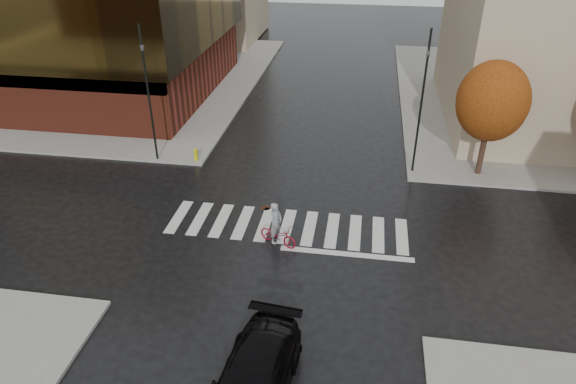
% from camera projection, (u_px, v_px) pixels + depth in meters
% --- Properties ---
extents(ground, '(120.00, 120.00, 0.00)m').
position_uv_depth(ground, '(285.00, 232.00, 24.55)').
color(ground, black).
rests_on(ground, ground).
extents(sidewalk_nw, '(30.00, 30.00, 0.15)m').
position_uv_depth(sidewalk_nw, '(89.00, 77.00, 45.28)').
color(sidewalk_nw, gray).
rests_on(sidewalk_nw, ground).
extents(crosswalk, '(12.00, 3.00, 0.01)m').
position_uv_depth(crosswalk, '(287.00, 226.00, 24.97)').
color(crosswalk, silver).
rests_on(crosswalk, ground).
extents(tree_ne_a, '(3.80, 3.80, 6.50)m').
position_uv_depth(tree_ne_a, '(493.00, 101.00, 27.29)').
color(tree_ne_a, '#301D15').
rests_on(tree_ne_a, sidewalk_ne).
extents(sedan, '(2.80, 5.75, 1.61)m').
position_uv_depth(sedan, '(253.00, 382.00, 16.01)').
color(sedan, black).
rests_on(sedan, ground).
extents(cyclist, '(2.01, 1.35, 2.16)m').
position_uv_depth(cyclist, '(277.00, 231.00, 23.35)').
color(cyclist, maroon).
rests_on(cyclist, ground).
extents(traffic_light_nw, '(0.23, 0.21, 7.94)m').
position_uv_depth(traffic_light_nw, '(147.00, 85.00, 28.74)').
color(traffic_light_nw, black).
rests_on(traffic_light_nw, sidewalk_nw).
extents(traffic_light_ne, '(0.20, 0.23, 8.05)m').
position_uv_depth(traffic_light_ne, '(423.00, 93.00, 27.38)').
color(traffic_light_ne, black).
rests_on(traffic_light_ne, sidewalk_ne).
extents(fire_hydrant, '(0.27, 0.27, 0.75)m').
position_uv_depth(fire_hydrant, '(196.00, 154.00, 30.70)').
color(fire_hydrant, '#C6C30B').
rests_on(fire_hydrant, sidewalk_nw).
extents(manhole, '(0.58, 0.58, 0.01)m').
position_uv_depth(manhole, '(266.00, 208.00, 26.44)').
color(manhole, '#402517').
rests_on(manhole, ground).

